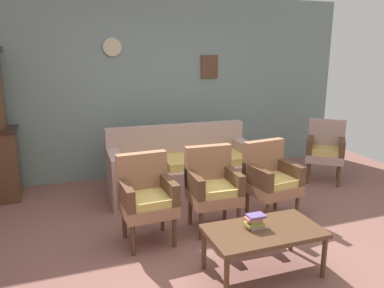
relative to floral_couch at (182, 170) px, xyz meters
name	(u,v)px	position (x,y,z in m)	size (l,w,h in m)	color
ground_plane	(223,252)	(-0.12, -1.64, -0.33)	(7.68, 7.68, 0.00)	#84564C
wall_back_with_decor	(153,88)	(-0.12, 0.99, 1.03)	(6.40, 0.09, 2.70)	gray
floral_couch	(182,170)	(0.00, 0.00, 0.00)	(1.99, 0.86, 0.90)	tan
armchair_near_cabinet	(146,195)	(-0.76, -1.15, 0.17)	(0.54, 0.51, 0.90)	#9E6B4C
armchair_row_middle	(212,185)	(-0.02, -1.11, 0.17)	(0.54, 0.51, 0.90)	#9E6B4C
armchair_by_doorway	(271,177)	(0.71, -1.10, 0.17)	(0.57, 0.55, 0.90)	#9E6B4C
wingback_chair_by_fireplace	(325,148)	(2.16, -0.25, 0.17)	(0.71, 0.71, 0.90)	tan
coffee_table	(264,234)	(0.06, -2.08, 0.05)	(1.00, 0.56, 0.42)	brown
book_stack_on_table	(255,221)	(-0.01, -2.03, 0.16)	(0.17, 0.11, 0.12)	#A98C88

